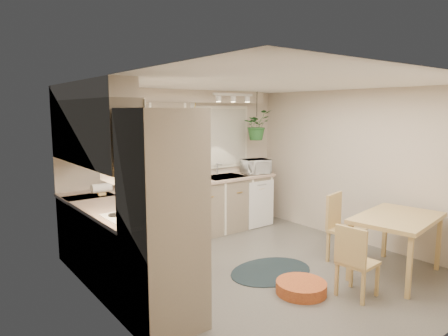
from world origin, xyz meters
The scene contains 35 objects.
floor centered at (0.00, 0.00, 0.00)m, with size 4.20×4.20×0.00m, color #636057.
ceiling centered at (0.00, 0.00, 2.40)m, with size 4.20×4.20×0.00m, color white.
wall_back centered at (0.00, 2.10, 1.20)m, with size 4.00×0.04×2.40m, color beige.
wall_front centered at (0.00, -2.10, 1.20)m, with size 4.00×0.04×2.40m, color beige.
wall_left centered at (-2.00, 0.00, 1.20)m, with size 0.04×4.20×2.40m, color beige.
wall_right centered at (2.00, 0.00, 1.20)m, with size 0.04×4.20×2.40m, color beige.
base_cab_left centered at (-1.70, 0.88, 0.45)m, with size 0.60×1.85×0.90m, color gray.
base_cab_back centered at (-0.20, 1.80, 0.45)m, with size 3.60×0.60×0.90m, color gray.
counter_left centered at (-1.69, 0.88, 0.92)m, with size 0.64×1.89×0.04m, color #CBAB94.
counter_back centered at (-0.20, 1.79, 0.92)m, with size 3.64×0.64×0.04m, color #CBAB94.
oven_stack centered at (-1.68, -0.38, 1.05)m, with size 0.65×0.65×2.10m, color gray.
wall_oven_face centered at (-1.35, -0.38, 1.05)m, with size 0.02×0.56×0.58m, color white.
upper_cab_left centered at (-1.82, 1.00, 1.83)m, with size 0.35×2.00×0.75m, color gray.
upper_cab_back centered at (-1.00, 1.93, 1.83)m, with size 2.00×0.35×0.75m, color gray.
soffit_left centered at (-1.85, 1.00, 2.30)m, with size 0.30×2.00×0.20m, color beige.
soffit_back centered at (-0.20, 1.95, 2.30)m, with size 3.60×0.30×0.20m, color beige.
cooktop centered at (-1.68, 0.30, 0.94)m, with size 0.52×0.58×0.02m, color white.
range_hood centered at (-1.70, 0.30, 1.40)m, with size 0.40×0.60×0.14m, color white.
window_blinds centered at (0.70, 2.07, 1.60)m, with size 1.40×0.02×1.00m, color silver.
window_frame centered at (0.70, 2.08, 1.60)m, with size 1.50×0.02×1.10m, color silver.
sink centered at (0.70, 1.80, 0.90)m, with size 0.70×0.48×0.10m, color #B4B6BC.
dishwasher_front centered at (1.30, 1.49, 0.42)m, with size 0.58×0.01×0.83m, color white.
track_light_bar centered at (0.70, 1.55, 2.33)m, with size 0.80×0.04×0.04m, color white.
wall_clock centered at (0.15, 2.07, 2.18)m, with size 0.30×0.30×0.03m, color gold.
dining_table centered at (1.24, -1.07, 0.39)m, with size 1.23×0.82×0.77m, color tan.
chair_left centered at (0.36, -1.12, 0.42)m, with size 0.39×0.39×0.83m, color tan.
chair_back centered at (1.14, -0.41, 0.47)m, with size 0.44×0.44×0.93m, color tan.
braided_rug centered at (0.06, -0.05, 0.01)m, with size 1.15×0.86×0.01m, color black.
pet_bed centered at (-0.09, -0.70, 0.07)m, with size 0.58×0.58×0.13m, color #C16226.
microwave centered at (1.34, 1.70, 1.10)m, with size 0.48×0.26×0.32m, color white.
soap_bottle centered at (0.37, 1.95, 0.99)m, with size 0.09×0.21×0.10m, color white.
hanging_plant centered at (1.35, 1.70, 1.76)m, with size 0.48×0.53×0.41m, color #255E27.
coffee_maker centered at (-1.06, 1.80, 1.10)m, with size 0.18×0.22×0.33m, color black.
toaster centered at (-0.58, 1.82, 1.03)m, with size 0.29×0.16×0.17m, color #B4B6BC.
knife_block centered at (-0.48, 1.85, 1.04)m, with size 0.09×0.09×0.20m, color tan.
Camera 1 is at (-3.41, -3.60, 2.08)m, focal length 32.00 mm.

